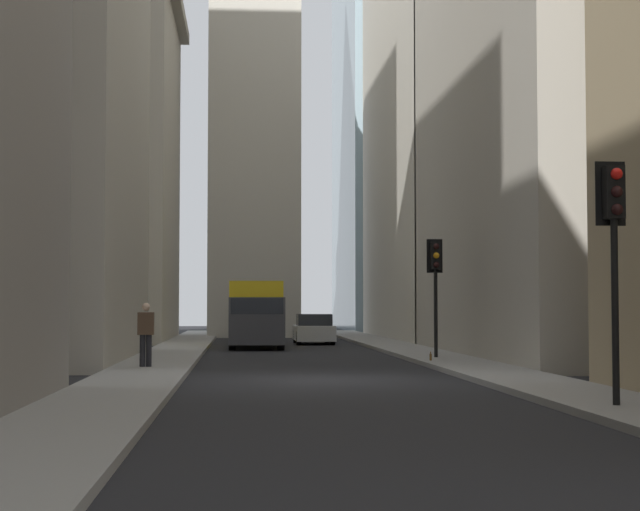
# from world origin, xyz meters

# --- Properties ---
(ground_plane) EXTENTS (135.00, 135.00, 0.00)m
(ground_plane) POSITION_xyz_m (0.00, 0.00, 0.00)
(ground_plane) COLOR black
(sidewalk_right) EXTENTS (90.00, 2.20, 0.14)m
(sidewalk_right) POSITION_xyz_m (0.00, 4.50, 0.07)
(sidewalk_right) COLOR gray
(sidewalk_right) RESTS_ON ground_plane
(sidewalk_left) EXTENTS (90.00, 2.20, 0.14)m
(sidewalk_left) POSITION_xyz_m (0.00, -4.50, 0.07)
(sidewalk_left) COLOR gray
(sidewalk_left) RESTS_ON ground_plane
(building_left_far) EXTENTS (19.69, 10.50, 30.19)m
(building_left_far) POSITION_xyz_m (29.24, -10.59, 15.11)
(building_left_far) COLOR beige
(building_left_far) RESTS_ON ground_plane
(building_right_far) EXTENTS (12.92, 10.50, 21.01)m
(building_right_far) POSITION_xyz_m (28.51, 10.59, 10.52)
(building_right_far) COLOR #A8A091
(building_right_far) RESTS_ON ground_plane
(church_spire) EXTENTS (5.81, 5.81, 35.34)m
(church_spire) POSITION_xyz_m (35.61, 1.29, 18.50)
(church_spire) COLOR #B7B2A5
(church_spire) RESTS_ON ground_plane
(delivery_truck) EXTENTS (6.46, 2.25, 2.84)m
(delivery_truck) POSITION_xyz_m (18.98, 1.40, 1.46)
(delivery_truck) COLOR yellow
(delivery_truck) RESTS_ON ground_plane
(sedan_silver) EXTENTS (4.30, 1.78, 1.42)m
(sedan_silver) POSITION_xyz_m (23.51, -1.40, 0.66)
(sedan_silver) COLOR #B7BABF
(sedan_silver) RESTS_ON ground_plane
(traffic_light_foreground) EXTENTS (0.43, 0.52, 4.13)m
(traffic_light_foreground) POSITION_xyz_m (-8.43, -4.24, 3.17)
(traffic_light_foreground) COLOR black
(traffic_light_foreground) RESTS_ON sidewalk_left
(traffic_light_midblock) EXTENTS (0.43, 0.52, 3.84)m
(traffic_light_midblock) POSITION_xyz_m (7.85, -4.27, 2.96)
(traffic_light_midblock) COLOR black
(traffic_light_midblock) RESTS_ON sidewalk_left
(pedestrian) EXTENTS (0.26, 0.44, 1.74)m
(pedestrian) POSITION_xyz_m (3.27, 4.64, 1.09)
(pedestrian) COLOR black
(pedestrian) RESTS_ON sidewalk_right
(discarded_bottle) EXTENTS (0.07, 0.07, 0.27)m
(discarded_bottle) POSITION_xyz_m (5.83, -3.72, 0.25)
(discarded_bottle) COLOR brown
(discarded_bottle) RESTS_ON sidewalk_left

